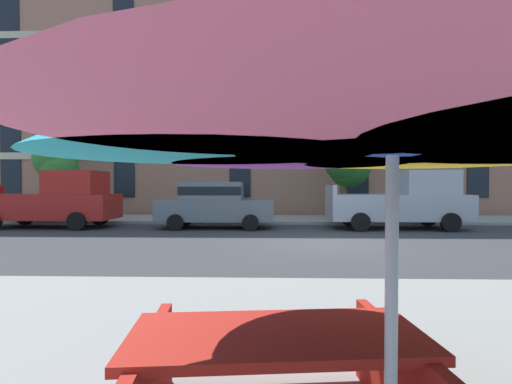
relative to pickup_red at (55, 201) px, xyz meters
The scene contains 10 objects.
ground_plane 10.63m from the pickup_red, 20.48° to the right, with size 120.00×120.00×0.00m, color #38383A.
sidewalk_far 10.43m from the pickup_red, 17.37° to the left, with size 56.00×3.60×0.12m, color #9E998E.
apartment_building 16.56m from the pickup_red, 48.74° to the left, with size 36.73×12.08×16.00m.
pickup_red is the anchor object (origin of this frame).
sedan_gray 6.25m from the pickup_red, ahead, with size 4.40×1.98×1.78m.
pickup_silver 13.41m from the pickup_red, ahead, with size 5.10×2.12×2.20m.
street_tree_left 4.07m from the pickup_red, 118.03° to the left, with size 2.17×2.08×3.91m.
street_tree_middle 12.50m from the pickup_red, 14.72° to the left, with size 2.16×2.20×4.09m.
patio_umbrella 15.52m from the pickup_red, 55.10° to the right, with size 3.27×3.03×2.30m.
picnic_table 14.75m from the pickup_red, 55.55° to the right, with size 1.94×1.69×0.77m.
Camera 1 is at (-1.62, -10.76, 1.67)m, focal length 26.53 mm.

